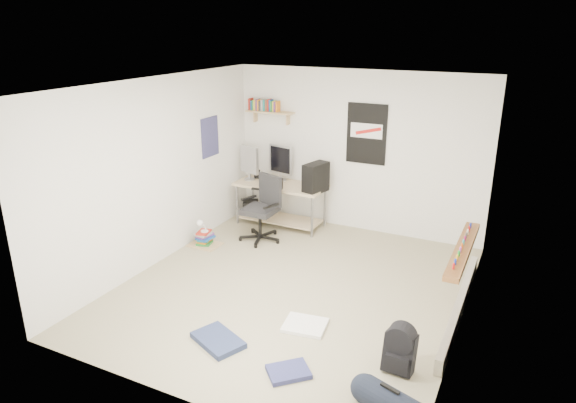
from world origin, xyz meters
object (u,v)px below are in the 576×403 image
at_px(office_chair, 260,210).
at_px(duffel_bag, 389,401).
at_px(backpack, 400,352).
at_px(book_stack, 204,236).
at_px(desk, 281,204).

distance_m(office_chair, duffel_bag, 3.95).
xyz_separation_m(backpack, book_stack, (-3.35, 1.61, -0.05)).
bearing_deg(desk, duffel_bag, -67.81).
relative_size(desk, duffel_bag, 2.87).
bearing_deg(duffel_bag, book_stack, 165.75).
bearing_deg(backpack, book_stack, 156.92).
height_order(desk, backpack, desk).
bearing_deg(backpack, desk, 136.13).
bearing_deg(book_stack, office_chair, 40.14).
bearing_deg(desk, backpack, -62.98).
bearing_deg(book_stack, desk, 62.50).
xyz_separation_m(duffel_bag, book_stack, (-3.43, 2.23, 0.01)).
xyz_separation_m(desk, duffel_bag, (2.78, -3.47, -0.22)).
relative_size(duffel_bag, book_stack, 1.14).
distance_m(desk, book_stack, 1.41).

